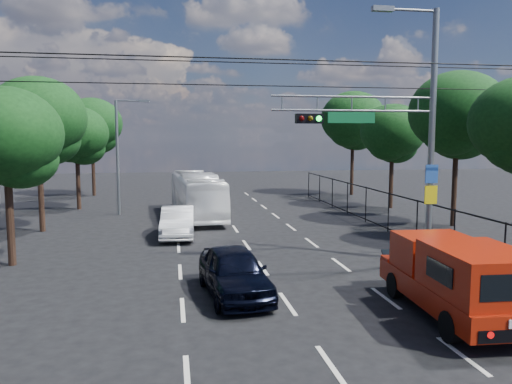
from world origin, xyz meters
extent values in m
plane|color=black|center=(0.00, 0.00, 0.00)|extent=(120.00, 120.00, 0.00)
cube|color=beige|center=(-3.00, 0.00, 0.01)|extent=(0.12, 2.00, 0.01)
cube|color=beige|center=(-3.00, 4.00, 0.01)|extent=(0.12, 2.00, 0.01)
cube|color=beige|center=(-3.00, 8.00, 0.01)|extent=(0.12, 2.00, 0.01)
cube|color=beige|center=(-3.00, 12.00, 0.01)|extent=(0.12, 2.00, 0.01)
cube|color=beige|center=(-3.00, 16.00, 0.01)|extent=(0.12, 2.00, 0.01)
cube|color=beige|center=(-3.00, 20.00, 0.01)|extent=(0.12, 2.00, 0.01)
cube|color=beige|center=(-3.00, 24.00, 0.01)|extent=(0.12, 2.00, 0.01)
cube|color=beige|center=(-3.00, 28.00, 0.01)|extent=(0.12, 2.00, 0.01)
cube|color=beige|center=(-3.00, 32.00, 0.01)|extent=(0.12, 2.00, 0.01)
cube|color=beige|center=(0.00, 0.00, 0.01)|extent=(0.12, 2.00, 0.01)
cube|color=beige|center=(0.00, 4.00, 0.01)|extent=(0.12, 2.00, 0.01)
cube|color=beige|center=(0.00, 8.00, 0.01)|extent=(0.12, 2.00, 0.01)
cube|color=beige|center=(0.00, 12.00, 0.01)|extent=(0.12, 2.00, 0.01)
cube|color=beige|center=(0.00, 16.00, 0.01)|extent=(0.12, 2.00, 0.01)
cube|color=beige|center=(0.00, 20.00, 0.01)|extent=(0.12, 2.00, 0.01)
cube|color=beige|center=(0.00, 24.00, 0.01)|extent=(0.12, 2.00, 0.01)
cube|color=beige|center=(0.00, 28.00, 0.01)|extent=(0.12, 2.00, 0.01)
cube|color=beige|center=(0.00, 32.00, 0.01)|extent=(0.12, 2.00, 0.01)
cube|color=beige|center=(3.00, 0.00, 0.01)|extent=(0.12, 2.00, 0.01)
cube|color=beige|center=(3.00, 4.00, 0.01)|extent=(0.12, 2.00, 0.01)
cube|color=beige|center=(3.00, 8.00, 0.01)|extent=(0.12, 2.00, 0.01)
cube|color=beige|center=(3.00, 12.00, 0.01)|extent=(0.12, 2.00, 0.01)
cube|color=beige|center=(3.00, 16.00, 0.01)|extent=(0.12, 2.00, 0.01)
cube|color=beige|center=(3.00, 20.00, 0.01)|extent=(0.12, 2.00, 0.01)
cube|color=beige|center=(3.00, 24.00, 0.01)|extent=(0.12, 2.00, 0.01)
cube|color=beige|center=(3.00, 28.00, 0.01)|extent=(0.12, 2.00, 0.01)
cube|color=beige|center=(3.00, 32.00, 0.01)|extent=(0.12, 2.00, 0.01)
cylinder|color=slate|center=(6.50, 8.00, 4.75)|extent=(0.24, 0.24, 9.50)
cylinder|color=slate|center=(5.50, 8.00, 9.40)|extent=(2.00, 0.10, 0.10)
cube|color=slate|center=(4.40, 8.00, 9.40)|extent=(0.80, 0.25, 0.18)
cylinder|color=slate|center=(3.40, 8.00, 6.25)|extent=(6.20, 0.08, 0.08)
cylinder|color=slate|center=(3.40, 8.00, 5.75)|extent=(6.20, 0.08, 0.08)
cube|color=black|center=(1.70, 8.00, 5.45)|extent=(1.00, 0.28, 0.35)
sphere|color=#3F0505|center=(1.38, 7.85, 5.45)|extent=(0.20, 0.20, 0.20)
sphere|color=#4C3805|center=(1.70, 7.85, 5.45)|extent=(0.20, 0.20, 0.20)
sphere|color=#0CE533|center=(2.02, 7.85, 5.45)|extent=(0.20, 0.20, 0.20)
cube|color=#0D5E30|center=(3.30, 8.00, 5.50)|extent=(1.80, 0.05, 0.40)
cube|color=#234FA6|center=(6.48, 7.86, 3.40)|extent=(0.50, 0.04, 0.70)
cube|color=yellow|center=(6.48, 7.86, 2.60)|extent=(0.50, 0.04, 0.70)
cylinder|color=slate|center=(5.90, 8.00, 6.00)|extent=(0.05, 0.05, 0.50)
cylinder|color=slate|center=(4.60, 8.00, 6.00)|extent=(0.05, 0.05, 0.50)
cylinder|color=slate|center=(3.30, 8.00, 6.00)|extent=(0.05, 0.05, 0.50)
cylinder|color=slate|center=(2.00, 8.00, 6.00)|extent=(0.05, 0.05, 0.50)
cylinder|color=slate|center=(0.70, 8.00, 6.00)|extent=(0.05, 0.05, 0.50)
cylinder|color=slate|center=(-6.50, 22.00, 3.50)|extent=(0.18, 0.18, 7.00)
cylinder|color=slate|center=(-5.70, 22.00, 7.00)|extent=(1.60, 0.09, 0.09)
cube|color=slate|center=(-4.80, 22.00, 7.00)|extent=(0.60, 0.22, 0.15)
cylinder|color=black|center=(0.00, 6.00, 7.20)|extent=(22.00, 0.04, 0.04)
cylinder|color=black|center=(0.00, 9.50, 7.60)|extent=(22.00, 0.04, 0.04)
cylinder|color=black|center=(0.00, 11.00, 6.90)|extent=(22.00, 0.04, 0.04)
cube|color=black|center=(7.60, 12.00, 1.95)|extent=(0.04, 34.00, 0.06)
cube|color=black|center=(7.60, 12.00, 0.15)|extent=(0.04, 34.00, 0.06)
cylinder|color=black|center=(7.60, 5.00, 1.00)|extent=(0.06, 0.06, 2.00)
cylinder|color=black|center=(7.60, 8.00, 1.00)|extent=(0.06, 0.06, 2.00)
cylinder|color=black|center=(7.60, 11.00, 1.00)|extent=(0.06, 0.06, 2.00)
cylinder|color=black|center=(7.60, 14.00, 1.00)|extent=(0.06, 0.06, 2.00)
cylinder|color=black|center=(7.60, 17.00, 1.00)|extent=(0.06, 0.06, 2.00)
cylinder|color=black|center=(7.60, 20.00, 1.00)|extent=(0.06, 0.06, 2.00)
cylinder|color=black|center=(7.60, 23.00, 1.00)|extent=(0.06, 0.06, 2.00)
cylinder|color=black|center=(7.60, 26.00, 1.00)|extent=(0.06, 0.06, 2.00)
cylinder|color=black|center=(7.60, 29.00, 1.00)|extent=(0.06, 0.06, 2.00)
cylinder|color=black|center=(11.80, 15.00, 2.38)|extent=(0.28, 0.28, 4.76)
ellipsoid|color=black|center=(11.80, 15.00, 6.12)|extent=(5.10, 5.10, 4.33)
ellipsoid|color=black|center=(12.20, 15.30, 4.93)|extent=(3.40, 3.40, 2.72)
ellipsoid|color=black|center=(11.45, 14.80, 5.10)|extent=(3.23, 3.23, 2.58)
cylinder|color=black|center=(11.40, 22.00, 2.02)|extent=(0.28, 0.28, 4.03)
ellipsoid|color=black|center=(11.40, 22.00, 5.18)|extent=(4.32, 4.32, 3.67)
ellipsoid|color=black|center=(11.80, 22.30, 4.18)|extent=(2.88, 2.88, 2.30)
ellipsoid|color=black|center=(11.05, 21.80, 4.32)|extent=(2.74, 2.74, 2.19)
cylinder|color=black|center=(11.60, 30.00, 2.46)|extent=(0.28, 0.28, 4.93)
ellipsoid|color=black|center=(11.60, 30.00, 6.34)|extent=(5.28, 5.28, 4.49)
ellipsoid|color=black|center=(12.00, 30.30, 5.10)|extent=(3.52, 3.52, 2.82)
ellipsoid|color=black|center=(11.25, 29.80, 5.28)|extent=(3.34, 3.34, 2.68)
cylinder|color=black|center=(-9.20, 10.00, 1.90)|extent=(0.28, 0.28, 3.81)
ellipsoid|color=black|center=(-9.20, 10.00, 4.90)|extent=(4.08, 4.08, 3.47)
ellipsoid|color=black|center=(-8.80, 10.30, 3.94)|extent=(2.72, 2.72, 2.18)
cylinder|color=black|center=(-9.80, 17.00, 2.24)|extent=(0.28, 0.28, 4.48)
ellipsoid|color=black|center=(-9.80, 17.00, 5.76)|extent=(4.80, 4.80, 4.08)
ellipsoid|color=black|center=(-9.40, 17.30, 4.64)|extent=(3.20, 3.20, 2.56)
ellipsoid|color=black|center=(-10.15, 16.80, 4.80)|extent=(3.04, 3.04, 2.43)
cylinder|color=black|center=(-9.40, 25.00, 1.96)|extent=(0.28, 0.28, 3.92)
ellipsoid|color=black|center=(-9.40, 25.00, 5.04)|extent=(4.20, 4.20, 3.57)
ellipsoid|color=black|center=(-9.00, 25.30, 4.06)|extent=(2.80, 2.80, 2.24)
ellipsoid|color=black|center=(-9.75, 24.80, 4.20)|extent=(2.66, 2.66, 2.13)
cylinder|color=black|center=(-9.60, 33.00, 2.30)|extent=(0.28, 0.28, 4.59)
ellipsoid|color=black|center=(-9.60, 33.00, 5.90)|extent=(4.92, 4.92, 4.18)
ellipsoid|color=black|center=(-9.20, 33.30, 4.76)|extent=(3.28, 3.28, 2.62)
ellipsoid|color=black|center=(-9.95, 32.80, 4.92)|extent=(3.12, 3.12, 2.49)
cylinder|color=black|center=(3.32, 4.03, 0.38)|extent=(0.32, 0.77, 0.75)
cylinder|color=black|center=(5.14, 3.93, 0.38)|extent=(0.32, 0.77, 0.75)
cylinder|color=black|center=(3.13, 0.70, 0.38)|extent=(0.32, 0.77, 0.75)
cube|color=#941908|center=(4.14, 2.31, 0.67)|extent=(2.34, 5.49, 0.60)
cube|color=#941908|center=(4.27, 4.74, 0.75)|extent=(2.02, 0.70, 0.59)
cube|color=black|center=(4.29, 5.03, 1.02)|extent=(1.85, 0.53, 0.33)
cube|color=#941908|center=(4.21, 3.55, 1.46)|extent=(2.03, 1.77, 1.02)
cube|color=black|center=(4.16, 2.75, 1.51)|extent=(1.67, 0.14, 0.59)
cube|color=#941908|center=(4.08, 1.13, 1.53)|extent=(2.15, 2.85, 1.13)
cube|color=black|center=(3.06, 1.19, 1.56)|extent=(0.11, 1.29, 0.49)
imported|color=black|center=(-1.42, 5.01, 0.74)|extent=(2.17, 4.48, 1.48)
imported|color=white|center=(-1.77, 20.41, 1.34)|extent=(2.99, 9.73, 2.67)
imported|color=white|center=(-3.00, 14.43, 0.72)|extent=(1.72, 4.42, 1.44)
camera|label=1|loc=(-3.22, -9.59, 4.77)|focal=35.00mm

